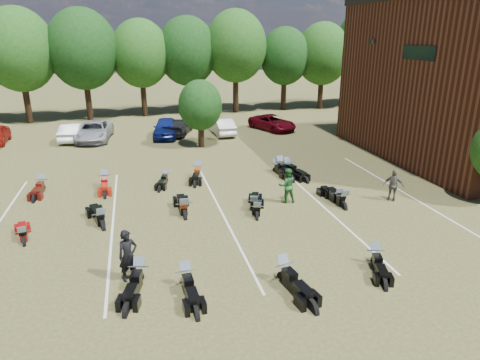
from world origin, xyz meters
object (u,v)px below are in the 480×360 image
object	(u,v)px
person_grey	(393,185)
person_black	(128,256)
motorcycle_14	(43,190)
motorcycle_3	(284,281)
person_green	(287,185)
motorcycle_7	(24,244)
car_4	(166,128)

from	to	relation	value
person_grey	person_black	bearing A→B (deg)	54.24
person_black	motorcycle_14	size ratio (longest dim) A/B	0.83
motorcycle_3	person_grey	bearing A→B (deg)	26.12
person_green	motorcycle_14	xyz separation A→B (m)	(-12.27, 4.76, -0.89)
person_green	motorcycle_7	size ratio (longest dim) A/B	0.88
person_grey	motorcycle_3	bearing A→B (deg)	71.97
person_black	motorcycle_14	bearing A→B (deg)	93.30
person_black	motorcycle_14	distance (m)	11.24
person_grey	motorcycle_3	xyz separation A→B (m)	(-7.83, -5.75, -0.82)
person_black	motorcycle_14	world-z (taller)	person_black
motorcycle_14	person_green	bearing A→B (deg)	-16.94
person_green	motorcycle_7	world-z (taller)	person_green
person_green	person_grey	world-z (taller)	person_green
motorcycle_7	motorcycle_3	bearing A→B (deg)	137.39
person_green	motorcycle_7	bearing A→B (deg)	10.11
motorcycle_7	motorcycle_14	world-z (taller)	motorcycle_14
car_4	motorcycle_14	world-z (taller)	car_4
person_black	person_green	world-z (taller)	person_black
person_black	motorcycle_3	world-z (taller)	person_black
person_black	motorcycle_14	xyz separation A→B (m)	(-4.58, 10.22, -0.93)
car_4	person_grey	world-z (taller)	person_grey
motorcycle_3	motorcycle_7	bearing A→B (deg)	140.94
person_green	motorcycle_3	size ratio (longest dim) A/B	0.73
person_black	motorcycle_7	world-z (taller)	person_black
car_4	person_black	bearing A→B (deg)	-88.45
person_grey	motorcycle_3	world-z (taller)	person_grey
car_4	motorcycle_14	distance (m)	13.31
person_black	person_grey	distance (m)	13.68
motorcycle_7	motorcycle_14	xyz separation A→B (m)	(-0.41, 6.48, 0.00)
motorcycle_3	person_green	bearing A→B (deg)	59.43
person_green	motorcycle_3	distance (m)	7.37
car_4	motorcycle_7	xyz separation A→B (m)	(-7.09, -17.46, -0.76)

